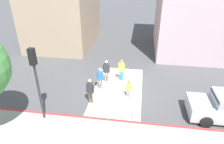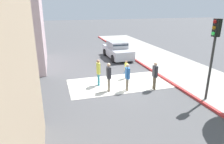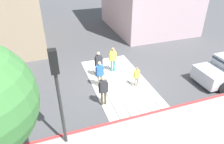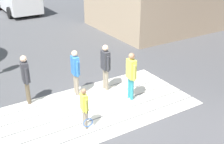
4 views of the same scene
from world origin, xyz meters
name	(u,v)px [view 1 (image 1 of 4)]	position (x,y,z in m)	size (l,w,h in m)	color
ground_plane	(118,90)	(0.00, 0.00, 0.00)	(120.00, 120.00, 0.00)	#4C4C4F
crosswalk_stripes	(118,90)	(0.00, 0.00, 0.01)	(6.40, 3.25, 0.01)	silver
curb_painted	(111,121)	(-3.25, 0.00, 0.07)	(0.16, 40.00, 0.13)	#BC3333
building_far_south	(199,1)	(8.50, -6.25, 4.72)	(8.00, 7.04, 9.45)	beige
traffic_light_corner	(35,71)	(-3.58, 3.71, 3.04)	(0.39, 0.28, 4.24)	#2D2D2D
pedestrian_adult_lead	(100,77)	(-0.12, 1.21, 0.95)	(0.24, 0.48, 1.64)	gray
pedestrian_adult_trailing	(106,70)	(0.94, 0.96, 1.00)	(0.25, 0.50, 1.71)	gray
pedestrian_adult_side	(90,90)	(-1.74, 1.50, 0.99)	(0.25, 0.49, 1.70)	brown
pedestrian_teen_behind	(121,69)	(1.31, -0.07, 0.98)	(0.25, 0.49, 1.68)	teal
pedestrian_child_with_racket	(129,88)	(-0.78, -0.78, 0.71)	(0.28, 0.40, 1.27)	gray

